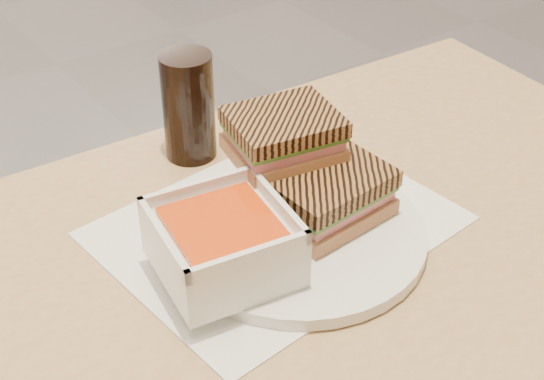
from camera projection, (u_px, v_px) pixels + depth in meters
tray_liner at (277, 226)px, 0.86m from camera, size 0.38×0.31×0.00m
plate at (299, 234)px, 0.84m from camera, size 0.27×0.27×0.01m
soup_bowl at (223, 245)px, 0.77m from camera, size 0.14×0.14×0.07m
panini_lower at (326, 193)px, 0.84m from camera, size 0.13×0.11×0.05m
panini_upper at (284, 135)px, 0.84m from camera, size 0.13×0.11×0.05m
cola_glass at (188, 106)px, 0.94m from camera, size 0.06×0.06×0.13m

